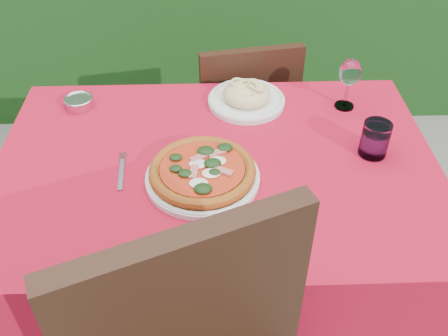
{
  "coord_description": "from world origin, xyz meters",
  "views": [
    {
      "loc": [
        -0.02,
        -1.09,
        1.66
      ],
      "look_at": [
        0.02,
        -0.05,
        0.77
      ],
      "focal_mm": 40.0,
      "sensor_mm": 36.0,
      "label": 1
    }
  ],
  "objects_px": {
    "chair_far": "(244,119)",
    "steel_ramekin": "(79,103)",
    "water_glass": "(375,141)",
    "pizza_plate": "(203,173)",
    "pasta_plate": "(246,97)",
    "wine_glass": "(350,74)",
    "fork": "(121,174)"
  },
  "relations": [
    {
      "from": "chair_far",
      "to": "steel_ramekin",
      "type": "height_order",
      "value": "chair_far"
    },
    {
      "from": "water_glass",
      "to": "steel_ramekin",
      "type": "bearing_deg",
      "value": 162.97
    },
    {
      "from": "pizza_plate",
      "to": "steel_ramekin",
      "type": "xyz_separation_m",
      "value": [
        -0.4,
        0.37,
        -0.01
      ]
    },
    {
      "from": "chair_far",
      "to": "pasta_plate",
      "type": "bearing_deg",
      "value": 76.89
    },
    {
      "from": "water_glass",
      "to": "chair_far",
      "type": "bearing_deg",
      "value": 119.9
    },
    {
      "from": "pasta_plate",
      "to": "water_glass",
      "type": "relative_size",
      "value": 2.41
    },
    {
      "from": "steel_ramekin",
      "to": "pizza_plate",
      "type": "bearing_deg",
      "value": -42.82
    },
    {
      "from": "wine_glass",
      "to": "pizza_plate",
      "type": "bearing_deg",
      "value": -143.31
    },
    {
      "from": "pasta_plate",
      "to": "steel_ramekin",
      "type": "xyz_separation_m",
      "value": [
        -0.54,
        -0.0,
        -0.01
      ]
    },
    {
      "from": "chair_far",
      "to": "steel_ramekin",
      "type": "xyz_separation_m",
      "value": [
        -0.56,
        -0.29,
        0.28
      ]
    },
    {
      "from": "pasta_plate",
      "to": "wine_glass",
      "type": "relative_size",
      "value": 1.48
    },
    {
      "from": "pasta_plate",
      "to": "steel_ramekin",
      "type": "bearing_deg",
      "value": -179.55
    },
    {
      "from": "pizza_plate",
      "to": "water_glass",
      "type": "xyz_separation_m",
      "value": [
        0.49,
        0.1,
        0.02
      ]
    },
    {
      "from": "pizza_plate",
      "to": "water_glass",
      "type": "distance_m",
      "value": 0.5
    },
    {
      "from": "water_glass",
      "to": "steel_ramekin",
      "type": "relative_size",
      "value": 1.22
    },
    {
      "from": "water_glass",
      "to": "wine_glass",
      "type": "relative_size",
      "value": 0.61
    },
    {
      "from": "pizza_plate",
      "to": "pasta_plate",
      "type": "bearing_deg",
      "value": 68.97
    },
    {
      "from": "pizza_plate",
      "to": "pasta_plate",
      "type": "height_order",
      "value": "pasta_plate"
    },
    {
      "from": "pizza_plate",
      "to": "fork",
      "type": "bearing_deg",
      "value": 172.77
    },
    {
      "from": "chair_far",
      "to": "fork",
      "type": "relative_size",
      "value": 4.81
    },
    {
      "from": "chair_far",
      "to": "steel_ramekin",
      "type": "bearing_deg",
      "value": 18.23
    },
    {
      "from": "chair_far",
      "to": "water_glass",
      "type": "xyz_separation_m",
      "value": [
        0.33,
        -0.57,
        0.31
      ]
    },
    {
      "from": "wine_glass",
      "to": "steel_ramekin",
      "type": "xyz_separation_m",
      "value": [
        -0.86,
        0.03,
        -0.1
      ]
    },
    {
      "from": "chair_far",
      "to": "water_glass",
      "type": "distance_m",
      "value": 0.73
    },
    {
      "from": "chair_far",
      "to": "pizza_plate",
      "type": "xyz_separation_m",
      "value": [
        -0.16,
        -0.67,
        0.29
      ]
    },
    {
      "from": "pasta_plate",
      "to": "water_glass",
      "type": "height_order",
      "value": "water_glass"
    },
    {
      "from": "steel_ramekin",
      "to": "chair_far",
      "type": "bearing_deg",
      "value": 27.63
    },
    {
      "from": "pizza_plate",
      "to": "water_glass",
      "type": "bearing_deg",
      "value": 11.37
    },
    {
      "from": "pizza_plate",
      "to": "steel_ramekin",
      "type": "height_order",
      "value": "pizza_plate"
    },
    {
      "from": "pizza_plate",
      "to": "water_glass",
      "type": "height_order",
      "value": "water_glass"
    },
    {
      "from": "pizza_plate",
      "to": "fork",
      "type": "relative_size",
      "value": 1.89
    },
    {
      "from": "pasta_plate",
      "to": "wine_glass",
      "type": "height_order",
      "value": "wine_glass"
    }
  ]
}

